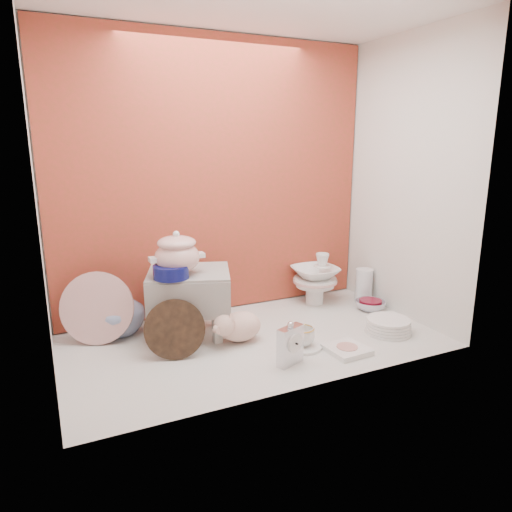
% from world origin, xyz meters
% --- Properties ---
extents(ground, '(1.80, 1.80, 0.00)m').
position_xyz_m(ground, '(0.00, 0.00, 0.00)').
color(ground, silver).
rests_on(ground, ground).
extents(niche_shell, '(1.86, 1.03, 1.53)m').
position_xyz_m(niche_shell, '(0.00, 0.18, 0.93)').
color(niche_shell, '#B4342D').
rests_on(niche_shell, ground).
extents(step_stool, '(0.48, 0.45, 0.33)m').
position_xyz_m(step_stool, '(-0.26, 0.20, 0.17)').
color(step_stool, silver).
rests_on(step_stool, ground).
extents(soup_tureen, '(0.31, 0.31, 0.21)m').
position_xyz_m(soup_tureen, '(-0.33, 0.16, 0.44)').
color(soup_tureen, white).
rests_on(soup_tureen, step_stool).
extents(cobalt_bowl, '(0.18, 0.18, 0.06)m').
position_xyz_m(cobalt_bowl, '(-0.37, 0.12, 0.36)').
color(cobalt_bowl, '#0A0E52').
rests_on(cobalt_bowl, step_stool).
extents(floral_platter, '(0.37, 0.24, 0.34)m').
position_xyz_m(floral_platter, '(-0.69, 0.31, 0.17)').
color(floral_platter, white).
rests_on(floral_platter, ground).
extents(blue_white_vase, '(0.29, 0.29, 0.26)m').
position_xyz_m(blue_white_vase, '(-0.58, 0.36, 0.13)').
color(blue_white_vase, silver).
rests_on(blue_white_vase, ground).
extents(lacquer_tray, '(0.28, 0.15, 0.27)m').
position_xyz_m(lacquer_tray, '(-0.40, -0.02, 0.13)').
color(lacquer_tray, black).
rests_on(lacquer_tray, ground).
extents(mantel_clock, '(0.14, 0.09, 0.19)m').
position_xyz_m(mantel_clock, '(0.04, -0.29, 0.10)').
color(mantel_clock, silver).
rests_on(mantel_clock, ground).
extents(plush_pig, '(0.28, 0.20, 0.16)m').
position_xyz_m(plush_pig, '(-0.07, 0.02, 0.08)').
color(plush_pig, beige).
rests_on(plush_pig, ground).
extents(teacup_saucer, '(0.24, 0.24, 0.01)m').
position_xyz_m(teacup_saucer, '(0.17, -0.17, 0.01)').
color(teacup_saucer, white).
rests_on(teacup_saucer, ground).
extents(gold_rim_teacup, '(0.12, 0.12, 0.09)m').
position_xyz_m(gold_rim_teacup, '(0.17, -0.17, 0.06)').
color(gold_rim_teacup, white).
rests_on(gold_rim_teacup, teacup_saucer).
extents(lattice_dish, '(0.19, 0.19, 0.02)m').
position_xyz_m(lattice_dish, '(0.34, -0.30, 0.01)').
color(lattice_dish, white).
rests_on(lattice_dish, ground).
extents(dinner_plate_stack, '(0.27, 0.27, 0.07)m').
position_xyz_m(dinner_plate_stack, '(0.66, -0.20, 0.04)').
color(dinner_plate_stack, white).
rests_on(dinner_plate_stack, ground).
extents(crystal_bowl, '(0.21, 0.21, 0.05)m').
position_xyz_m(crystal_bowl, '(0.79, 0.10, 0.03)').
color(crystal_bowl, silver).
rests_on(crystal_bowl, ground).
extents(clear_glass_vase, '(0.11, 0.11, 0.20)m').
position_xyz_m(clear_glass_vase, '(0.84, 0.23, 0.10)').
color(clear_glass_vase, silver).
rests_on(clear_glass_vase, ground).
extents(porcelain_tower, '(0.34, 0.34, 0.31)m').
position_xyz_m(porcelain_tower, '(0.56, 0.34, 0.15)').
color(porcelain_tower, white).
rests_on(porcelain_tower, ground).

